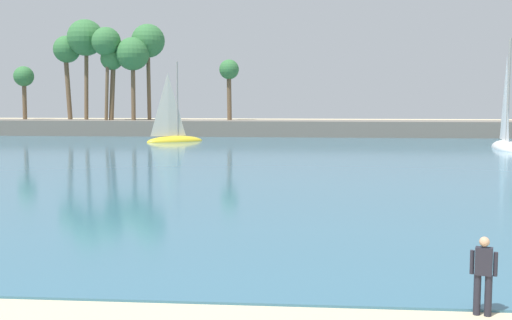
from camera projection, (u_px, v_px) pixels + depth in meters
The scene contains 5 objects.
sea at pixel (279, 142), 64.86m from camera, with size 220.00×101.28×0.06m, color #386B84.
palm_headland at pixel (219, 107), 75.77m from camera, with size 118.99×6.21×13.39m.
person_at_waterline at pixel (483, 273), 13.75m from camera, with size 0.53×0.29×1.67m.
sailboat_toward_headland at pixel (506, 138), 57.10m from camera, with size 2.72×7.10×10.05m.
sailboat_far_left at pixel (174, 134), 65.56m from camera, with size 5.82×4.65×8.43m.
Camera 1 is at (3.50, -4.49, 4.55)m, focal length 46.66 mm.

